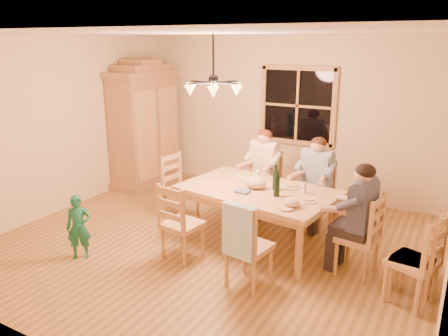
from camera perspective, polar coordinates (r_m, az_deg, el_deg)
The scene contains 31 objects.
floor at distance 5.95m, azimuth -1.25°, elevation -9.76°, with size 5.50×5.50×0.00m, color brown.
ceiling at distance 5.35m, azimuth -1.44°, elevation 17.21°, with size 5.50×5.00×0.02m, color white.
wall_back at distance 7.71m, azimuth 8.20°, elevation 6.71°, with size 5.50×0.02×2.70m, color beige.
wall_left at distance 7.26m, azimuth -20.47°, elevation 5.25°, with size 0.02×5.00×2.70m, color beige.
window at distance 7.58m, azimuth 9.59°, elevation 8.02°, with size 1.30×0.06×1.30m.
chandelier at distance 5.37m, azimuth -1.39°, elevation 10.55°, with size 0.77×0.68×0.71m.
armoire at distance 8.20m, azimuth -10.31°, elevation 5.11°, with size 0.66×1.40×2.30m.
dining_table at distance 5.74m, azimuth 4.42°, elevation -3.64°, with size 2.11×1.46×0.76m.
chair_far_left at distance 6.85m, azimuth 5.11°, elevation -3.50°, with size 0.49×0.48×0.99m.
chair_far_right at distance 6.46m, azimuth 11.71°, elevation -5.03°, with size 0.49×0.48×0.99m.
chair_near_left at distance 5.47m, azimuth -5.42°, elevation -8.78°, with size 0.49×0.48×0.99m.
chair_near_right at distance 4.93m, azimuth 3.26°, elevation -11.74°, with size 0.49×0.48×0.99m.
chair_end_left at distance 6.65m, azimuth -5.62°, elevation -4.13°, with size 0.48×0.49×0.99m.
chair_end_right at distance 5.33m, azimuth 16.96°, elevation -10.18°, with size 0.48×0.49×0.99m.
adult_woman at distance 6.68m, azimuth 5.22°, elevation 0.84°, with size 0.43×0.47×0.87m.
adult_plaid_man at distance 6.29m, azimuth 11.99°, elevation -0.46°, with size 0.43×0.47×0.87m.
adult_slate_man at distance 5.12m, azimuth 17.46°, elevation -4.77°, with size 0.47×0.43×0.87m.
towel at distance 4.61m, azimuth 2.00°, elevation -8.28°, with size 0.38×0.10×0.58m, color #A5CFE0.
wine_bottle_a at distance 5.64m, azimuth 6.76°, elevation -1.25°, with size 0.08×0.08×0.33m, color black.
wine_bottle_b at distance 5.41m, azimuth 6.92°, elevation -2.02°, with size 0.08×0.08×0.33m, color black.
plate_woman at distance 6.24m, azimuth 2.92°, elevation -0.93°, with size 0.26×0.26×0.02m, color white.
plate_plaid at distance 5.83m, azimuth 8.80°, elevation -2.37°, with size 0.26×0.26×0.02m, color white.
plate_slate at distance 5.37m, azimuth 10.80°, elevation -4.13°, with size 0.26×0.26×0.02m, color white.
wine_glass_a at distance 6.01m, azimuth 4.41°, elevation -1.02°, with size 0.06×0.06×0.14m, color silver.
wine_glass_b at distance 5.60m, azimuth 10.43°, elevation -2.58°, with size 0.06×0.06×0.14m, color silver.
cap at distance 5.13m, azimuth 8.79°, elevation -4.45°, with size 0.20×0.20×0.11m, color #CDB789.
napkin at distance 5.55m, azimuth 2.40°, elevation -3.08°, with size 0.18×0.14×0.03m, color #4D648D.
cloth_bundle at distance 5.70m, azimuth 4.18°, elevation -1.92°, with size 0.28×0.22×0.15m, color tan.
child at distance 5.71m, azimuth -18.45°, elevation -7.35°, with size 0.30×0.20×0.82m, color #186C52.
chair_spare_front at distance 4.99m, azimuth 23.19°, elevation -12.78°, with size 0.55×0.56×0.99m.
chair_spare_back at distance 5.05m, azimuth 23.28°, elevation -12.44°, with size 0.45×0.47×0.99m.
Camera 1 is at (2.72, -4.60, 2.62)m, focal length 35.00 mm.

